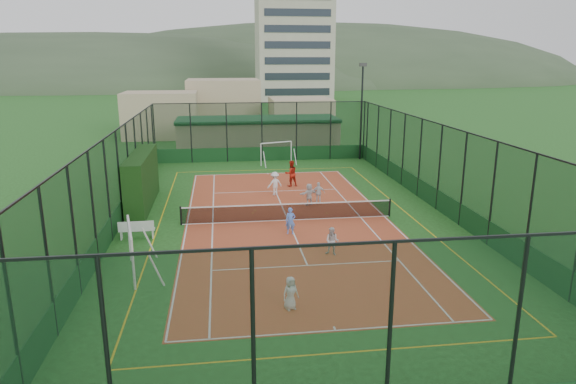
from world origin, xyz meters
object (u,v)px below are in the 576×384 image
child_far_right (319,193)px  child_far_back (309,194)px  futsal_goal_far (276,153)px  white_bench (137,229)px  futsal_goal_near (131,251)px  child_near_right (332,241)px  floodlight_ne (361,112)px  child_near_left (290,293)px  coach (291,173)px  child_far_left (275,184)px  clubhouse (258,134)px  apartment_tower (293,25)px  child_near_mid (290,221)px

child_far_right → child_far_back: size_ratio=1.01×
futsal_goal_far → white_bench: bearing=-135.9°
child_far_right → futsal_goal_near: bearing=51.6°
white_bench → child_far_right: child_far_right is taller
white_bench → futsal_goal_far: futsal_goal_far is taller
child_far_back → child_near_right: bearing=60.5°
futsal_goal_near → child_far_back: bearing=-56.1°
floodlight_ne → child_far_back: bearing=-116.8°
child_near_left → child_far_back: child_far_back is taller
coach → child_near_right: bearing=76.3°
floodlight_ne → child_far_left: floodlight_ne is taller
floodlight_ne → futsal_goal_far: floodlight_ne is taller
child_near_right → white_bench: bearing=-172.4°
child_near_right → child_far_left: child_far_left is taller
floodlight_ne → coach: (-7.37, -8.93, -3.21)m
white_bench → child_far_left: bearing=42.3°
coach → child_far_back: bearing=81.1°
child_far_right → child_near_right: bearing=90.6°
clubhouse → child_far_left: (-0.15, -16.58, -0.79)m
futsal_goal_far → child_far_left: size_ratio=1.87×
apartment_tower → child_far_left: apartment_tower is taller
white_bench → coach: coach is taller
child_far_left → child_near_mid: bearing=69.6°
child_near_right → coach: bearing=118.6°
futsal_goal_far → child_far_left: bearing=-115.5°
coach → futsal_goal_near: bearing=44.4°
white_bench → child_far_left: 10.59m
floodlight_ne → child_far_right: bearing=-115.0°
child_near_right → child_far_right: bearing=111.5°
futsal_goal_near → child_far_left: futsal_goal_near is taller
child_near_left → white_bench: bearing=109.3°
futsal_goal_near → child_far_right: 13.46m
apartment_tower → child_near_left: bearing=-98.2°
apartment_tower → child_far_back: apartment_tower is taller
futsal_goal_near → child_near_left: (6.07, -3.89, -0.42)m
child_near_left → futsal_goal_far: bearing=66.0°
child_far_back → child_far_right: bearing=172.5°
child_near_left → coach: coach is taller
floodlight_ne → clubhouse: 10.47m
apartment_tower → coach: 76.42m
apartment_tower → child_near_mid: bearing=-98.2°
child_near_mid → futsal_goal_far: bearing=97.7°
child_near_mid → child_far_back: child_near_mid is taller
futsal_goal_far → child_far_left: futsal_goal_far is taller
child_near_left → child_near_mid: child_near_mid is taller
futsal_goal_far → child_near_left: bearing=-113.8°
child_near_left → floodlight_ne: bearing=51.0°
clubhouse → child_far_left: bearing=-90.5°
child_near_mid → clubhouse: bearing=101.2°
futsal_goal_near → child_near_mid: futsal_goal_near is taller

